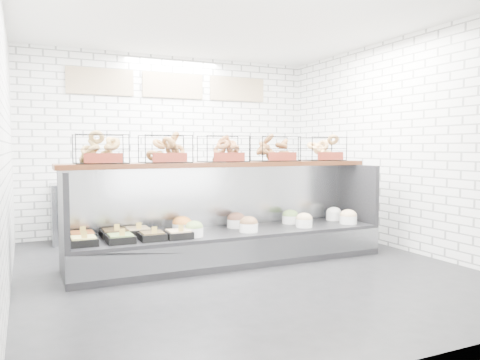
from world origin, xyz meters
name	(u,v)px	position (x,y,z in m)	size (l,w,h in m)	color
ground	(240,267)	(0.00, 0.00, 0.00)	(5.50, 5.50, 0.00)	black
room_shell	(221,100)	(0.00, 0.60, 2.06)	(5.02, 5.51, 3.01)	white
display_case	(228,236)	(-0.01, 0.34, 0.33)	(4.00, 0.90, 1.20)	black
bagel_shelf	(223,152)	(0.00, 0.52, 1.39)	(4.10, 0.50, 0.40)	#3A1A0C
prep_counter	(179,206)	(-0.01, 2.43, 0.47)	(4.00, 0.60, 1.20)	#93969B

